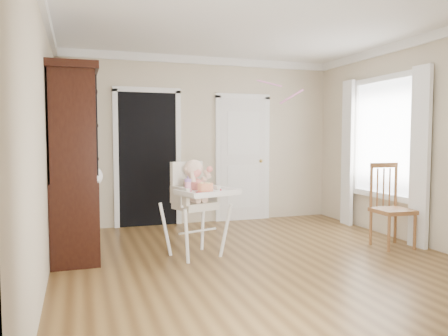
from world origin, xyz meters
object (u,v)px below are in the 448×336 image
object	(u,v)px
cake	(205,188)
china_cabinet	(74,163)
high_chair	(195,197)
sippy_cup	(188,185)
dining_chair	(391,208)

from	to	relation	value
cake	china_cabinet	distance (m)	1.60
high_chair	cake	distance (m)	0.31
sippy_cup	china_cabinet	size ratio (longest dim) A/B	0.09
sippy_cup	dining_chair	size ratio (longest dim) A/B	0.18
sippy_cup	cake	bearing A→B (deg)	-22.42
cake	china_cabinet	bearing A→B (deg)	151.29
sippy_cup	dining_chair	world-z (taller)	dining_chair
cake	dining_chair	size ratio (longest dim) A/B	0.21
cake	sippy_cup	xyz separation A→B (m)	(-0.18, 0.08, 0.03)
cake	sippy_cup	world-z (taller)	sippy_cup
cake	high_chair	bearing A→B (deg)	99.53
dining_chair	sippy_cup	bearing A→B (deg)	179.26
sippy_cup	china_cabinet	distance (m)	1.40
sippy_cup	china_cabinet	world-z (taller)	china_cabinet
high_chair	china_cabinet	distance (m)	1.48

